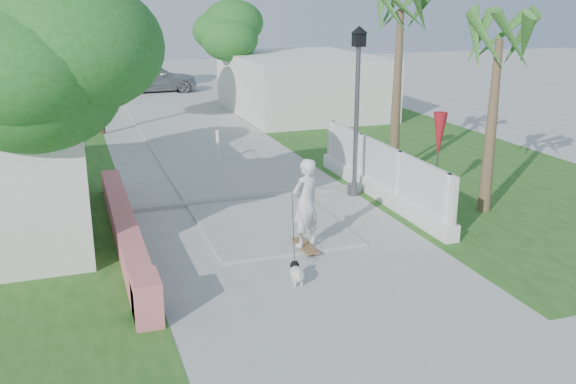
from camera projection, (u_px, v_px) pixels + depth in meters
name	position (u px, v px, depth m)	size (l,w,h in m)	color
ground	(336.00, 296.00, 11.50)	(90.00, 90.00, 0.00)	#B7B7B2
path_strip	(164.00, 112.00, 29.55)	(3.20, 36.00, 0.06)	#B7B7B2
curb	(246.00, 198.00, 16.90)	(6.50, 0.25, 0.10)	#999993
grass_right	(436.00, 161.00, 20.91)	(8.00, 20.00, 0.01)	#23571B
pink_wall	(127.00, 235.00, 13.58)	(0.45, 8.20, 0.80)	#D76E72
lattice_fence	(380.00, 178.00, 16.92)	(0.35, 7.00, 1.50)	white
building_right	(302.00, 84.00, 29.25)	(6.00, 8.00, 2.60)	silver
street_lamp	(357.00, 106.00, 16.66)	(0.44, 0.44, 4.44)	#59595E
bollard	(218.00, 146.00, 20.42)	(0.14, 0.14, 1.09)	white
patio_umbrella	(439.00, 136.00, 16.57)	(0.36, 0.36, 2.30)	#59595E
tree_left_near	(49.00, 73.00, 11.66)	(3.60, 3.60, 5.28)	#4C3826
tree_left_mid	(11.00, 64.00, 16.41)	(3.20, 3.20, 4.85)	#4C3826
tree_path_left	(95.00, 33.00, 23.87)	(3.40, 3.40, 5.23)	#4C3826
tree_path_right	(230.00, 33.00, 29.52)	(3.00, 3.00, 4.79)	#4C3826
tree_path_far	(88.00, 23.00, 32.96)	(3.20, 3.20, 5.17)	#4C3826
palm_far	(400.00, 22.00, 17.49)	(1.80, 1.80, 5.30)	brown
palm_near	(499.00, 50.00, 14.92)	(1.80, 1.80, 4.70)	brown
skateboarder	(299.00, 215.00, 12.92)	(1.13, 1.80, 2.00)	#96673C
dog	(297.00, 273.00, 11.95)	(0.31, 0.59, 0.40)	silver
parked_car	(153.00, 78.00, 35.37)	(1.92, 4.78, 1.63)	#AEB2B6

